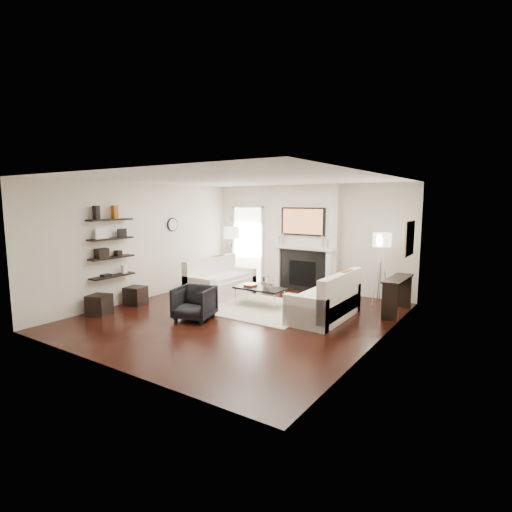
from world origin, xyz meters
The scene contains 71 objects.
room_envelope centered at (0.00, 0.00, 1.35)m, with size 6.00×6.00×6.00m.
chimney_breast centered at (0.00, 2.88, 1.35)m, with size 1.80×0.25×2.70m, color silver.
fireplace_surround centered at (0.00, 2.74, 0.52)m, with size 1.30×0.02×1.04m, color black.
firebox centered at (0.00, 2.73, 0.45)m, with size 0.75×0.02×0.65m, color black.
mantel_pilaster_l centered at (-0.72, 2.71, 0.55)m, with size 0.12×0.08×1.10m, color white.
mantel_pilaster_r centered at (0.72, 2.71, 0.55)m, with size 0.12×0.08×1.10m, color white.
mantel_shelf centered at (0.00, 2.69, 1.12)m, with size 1.70×0.18×0.07m, color white.
tv_body centered at (0.00, 2.71, 1.78)m, with size 1.20×0.06×0.70m, color black.
tv_screen centered at (0.00, 2.68, 1.78)m, with size 1.10×0.01×0.62m, color #BF723F.
candlestick_l_tall centered at (-0.55, 2.70, 1.30)m, with size 0.04×0.04×0.30m, color silver.
candlestick_l_short centered at (-0.68, 2.70, 1.27)m, with size 0.04×0.04×0.24m, color silver.
candlestick_r_tall centered at (0.55, 2.70, 1.30)m, with size 0.04×0.04×0.30m, color silver.
candlestick_r_short centered at (0.68, 2.70, 1.27)m, with size 0.04×0.04×0.24m, color silver.
hallway_panel centered at (-1.85, 2.98, 1.05)m, with size 0.90×0.02×2.10m, color white.
door_trim_l centered at (-2.33, 2.96, 1.05)m, with size 0.06×0.06×2.16m, color white.
door_trim_r centered at (-1.37, 2.96, 1.05)m, with size 0.06×0.06×2.16m, color white.
door_trim_top centered at (-1.85, 2.96, 2.13)m, with size 1.02×0.06×0.06m, color white.
rug centered at (-0.13, 0.74, 0.01)m, with size 2.60×2.00×0.01m, color beige.
loveseat_left_base centered at (-1.34, 1.10, 0.21)m, with size 0.85×1.80×0.42m, color white.
loveseat_left_back centered at (-1.68, 1.10, 0.53)m, with size 0.18×1.80×0.80m, color white.
loveseat_left_arm_n centered at (-1.34, 0.29, 0.30)m, with size 0.85×0.18×0.60m, color white.
loveseat_left_arm_s centered at (-1.34, 1.91, 0.30)m, with size 0.85×0.18×0.60m, color white.
loveseat_left_cushion centered at (-1.29, 1.10, 0.47)m, with size 0.63×1.44×0.10m, color white.
pillow_left_orange centered at (-1.68, 1.40, 0.73)m, with size 0.10×0.42×0.42m, color #A15713.
pillow_left_charcoal centered at (-1.68, 0.80, 0.72)m, with size 0.10×0.40×0.40m, color black.
loveseat_right_base centered at (1.46, 0.83, 0.21)m, with size 0.85×1.80×0.42m, color white.
loveseat_right_back centered at (1.79, 0.83, 0.53)m, with size 0.18×1.80×0.80m, color white.
loveseat_right_arm_n centered at (1.46, 0.02, 0.30)m, with size 0.85×0.18×0.60m, color white.
loveseat_right_arm_s centered at (1.46, 1.64, 0.30)m, with size 0.85×0.18×0.60m, color white.
loveseat_right_cushion centered at (1.41, 0.83, 0.47)m, with size 0.63×1.44×0.10m, color white.
pillow_right_orange centered at (1.79, 1.13, 0.73)m, with size 0.10×0.42×0.42m, color #A15713.
pillow_right_charcoal centered at (1.79, 0.53, 0.72)m, with size 0.10×0.40×0.40m, color black.
coffee_table centered at (-0.08, 0.87, 0.40)m, with size 1.10×0.55×0.04m, color black.
coffee_leg_nw centered at (-0.58, 0.65, 0.19)m, with size 0.02×0.02×0.38m, color silver.
coffee_leg_ne centered at (0.42, 0.65, 0.19)m, with size 0.02×0.02×0.38m, color silver.
coffee_leg_sw centered at (-0.58, 1.09, 0.19)m, with size 0.02×0.02×0.38m, color silver.
coffee_leg_se centered at (0.42, 1.09, 0.19)m, with size 0.02×0.02×0.38m, color silver.
hurricane_glass centered at (0.07, 0.87, 0.56)m, with size 0.14×0.14×0.24m, color white.
hurricane_candle centered at (0.07, 0.87, 0.49)m, with size 0.10×0.10×0.14m, color white.
copper_bowl centered at (-0.33, 0.87, 0.45)m, with size 0.32×0.32×0.05m, color #A33A1B.
armchair centered at (-0.61, -0.65, 0.36)m, with size 0.69×0.65×0.71m, color black.
lamp_left_post centered at (-1.85, 2.20, 0.60)m, with size 0.02×0.02×1.20m, color silver.
lamp_left_shade centered at (-1.85, 2.20, 1.45)m, with size 0.40×0.40×0.30m, color white.
lamp_left_leg_a centered at (-1.74, 2.20, 0.60)m, with size 0.02×0.02×1.25m, color silver.
lamp_left_leg_b centered at (-1.91, 2.29, 0.60)m, with size 0.02×0.02×1.25m, color silver.
lamp_left_leg_c centered at (-1.91, 2.10, 0.60)m, with size 0.02×0.02×1.25m, color silver.
lamp_right_post centered at (2.05, 2.51, 0.60)m, with size 0.02×0.02×1.20m, color silver.
lamp_right_shade centered at (2.05, 2.51, 1.45)m, with size 0.40×0.40×0.30m, color white.
lamp_right_leg_a centered at (2.16, 2.51, 0.60)m, with size 0.02×0.02×1.25m, color silver.
lamp_right_leg_b centered at (2.00, 2.61, 0.60)m, with size 0.02×0.02×1.25m, color silver.
lamp_right_leg_c centered at (1.99, 2.42, 0.60)m, with size 0.02×0.02×1.25m, color silver.
console_top centered at (2.57, 1.94, 0.73)m, with size 0.35×1.20×0.04m, color black.
console_leg_n centered at (2.57, 1.39, 0.35)m, with size 0.30×0.04×0.71m, color black.
console_leg_s centered at (2.57, 2.49, 0.35)m, with size 0.30×0.04×0.71m, color black.
wall_art centered at (2.73, 2.05, 1.55)m, with size 0.03×0.70×0.70m, color tan.
shelf_bottom centered at (-2.62, -1.00, 0.70)m, with size 0.25×1.00×0.04m, color black.
shelf_lower centered at (-2.62, -1.00, 1.10)m, with size 0.25×1.00×0.04m, color black.
shelf_upper centered at (-2.62, -1.00, 1.50)m, with size 0.25×1.00×0.04m, color black.
shelf_top centered at (-2.62, -1.00, 1.90)m, with size 0.25×1.00×0.04m, color black.
decor_magfile_a centered at (-2.62, -1.31, 2.06)m, with size 0.12×0.10×0.28m, color black.
decor_magfile_b centered at (-2.62, -0.87, 2.06)m, with size 0.12×0.10×0.28m, color #A15713.
decor_frame_a centered at (-2.62, -1.21, 1.63)m, with size 0.04×0.30×0.22m, color white.
decor_frame_b centered at (-2.62, -0.71, 1.61)m, with size 0.04×0.22×0.18m, color black.
decor_wine_rack centered at (-2.62, -1.23, 1.22)m, with size 0.18×0.25×0.20m, color black.
decor_box_small centered at (-2.62, -0.84, 1.18)m, with size 0.15×0.12×0.12m, color black.
decor_books centered at (-2.62, -1.16, 0.74)m, with size 0.14×0.20×0.05m, color black.
decor_box_tall centered at (-2.62, -0.70, 0.81)m, with size 0.10×0.10×0.18m, color white.
clock_rim centered at (-2.73, 0.90, 1.70)m, with size 0.34×0.34×0.04m, color black.
clock_face centered at (-2.71, 0.90, 1.70)m, with size 0.29×0.29×0.01m, color white.
ottoman_near centered at (-2.47, -0.54, 0.20)m, with size 0.40×0.40×0.40m, color black.
ottoman_far centered at (-2.47, -1.46, 0.20)m, with size 0.40×0.40×0.40m, color black.
Camera 1 is at (4.59, -6.26, 2.30)m, focal length 28.00 mm.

